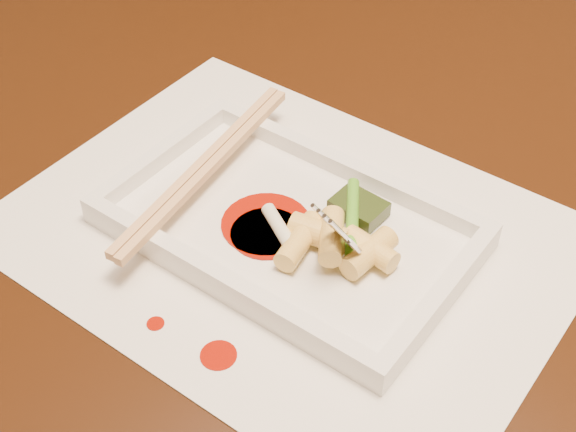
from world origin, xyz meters
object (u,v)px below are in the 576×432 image
Objects in this scene: table at (432,240)px; fork at (392,173)px; plate_base at (288,230)px; chopstick_a at (201,165)px; placemat at (288,234)px.

fork reaches higher than table.
plate_base is at bearing -107.65° from table.
chopstick_a is 0.16m from fork.
fork is (0.02, -0.14, 0.18)m from table.
placemat is at bearing 0.00° from chopstick_a.
plate_base is 0.11m from fork.
chopstick_a is 1.58× the size of fork.
placemat is 0.00m from plate_base.
fork reaches higher than plate_base.
chopstick_a is (-0.08, 0.00, 0.02)m from plate_base.
table is 0.19m from plate_base.
chopstick_a reaches higher than plate_base.
table is 10.00× the size of fork.
fork is at bearing -81.35° from table.
table is at bearing 49.69° from chopstick_a.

